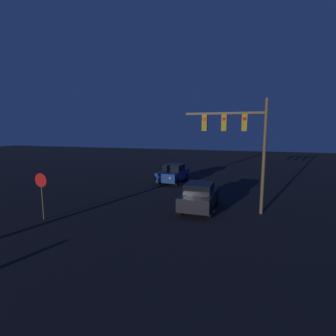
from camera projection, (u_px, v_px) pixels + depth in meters
car_near at (200, 196)px, 14.99m from camera, size 1.80×4.01×1.60m
car_far at (173, 173)px, 22.66m from camera, size 2.01×4.09×1.60m
traffic_signal_mast at (241, 136)px, 14.21m from camera, size 4.39×0.30×6.22m
stop_sign at (42, 187)px, 13.27m from camera, size 0.71×0.07×2.42m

